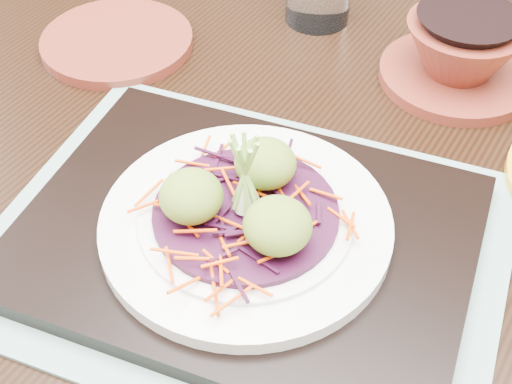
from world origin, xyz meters
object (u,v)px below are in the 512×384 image
at_px(terracotta_side_plate, 117,41).
at_px(terracotta_bowl_set, 460,56).
at_px(white_plate, 246,223).
at_px(dining_table, 286,293).
at_px(serving_tray, 246,236).

height_order(terracotta_side_plate, terracotta_bowl_set, terracotta_bowl_set).
distance_m(white_plate, terracotta_side_plate, 0.35).
bearing_deg(dining_table, terracotta_side_plate, 156.07).
bearing_deg(dining_table, terracotta_bowl_set, 79.60).
bearing_deg(white_plate, serving_tray, -45.00).
xyz_separation_m(dining_table, terracotta_side_plate, (-0.29, 0.17, 0.11)).
bearing_deg(dining_table, white_plate, -110.97).
bearing_deg(serving_tray, terracotta_side_plate, 137.79).
relative_size(serving_tray, terracotta_side_plate, 2.14).
distance_m(serving_tray, white_plate, 0.02).
relative_size(serving_tray, terracotta_bowl_set, 1.68).
relative_size(white_plate, terracotta_bowl_set, 1.09).
bearing_deg(terracotta_side_plate, dining_table, -30.47).
bearing_deg(white_plate, terracotta_bowl_set, 71.53).
bearing_deg(terracotta_side_plate, serving_tray, -38.57).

